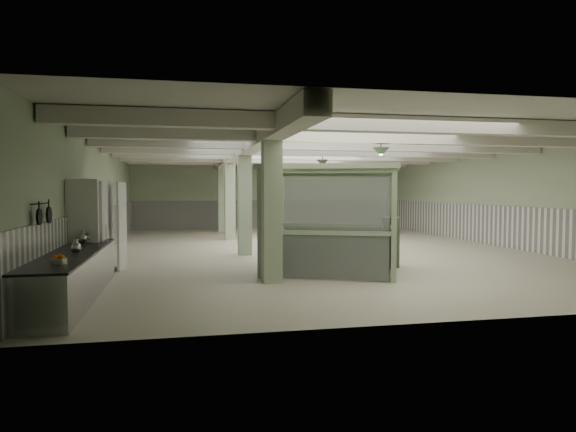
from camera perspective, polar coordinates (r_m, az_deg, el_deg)
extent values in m
plane|color=silver|center=(18.04, 2.71, -3.70)|extent=(20.00, 20.00, 0.00)
cube|color=beige|center=(17.98, 2.74, 7.77)|extent=(14.00, 20.00, 0.02)
cube|color=#A8BB96|center=(27.71, -2.49, 2.37)|extent=(14.00, 0.02, 3.60)
cube|color=#A8BB96|center=(8.62, 19.68, 0.81)|extent=(14.00, 0.02, 3.60)
cube|color=#A8BB96|center=(17.53, -20.03, 1.83)|extent=(0.02, 20.00, 3.60)
cube|color=#A8BB96|center=(20.82, 21.73, 1.95)|extent=(0.02, 20.00, 3.60)
cube|color=white|center=(17.57, -19.89, -1.60)|extent=(0.05, 19.90, 1.50)
cube|color=white|center=(20.84, 21.61, -0.94)|extent=(0.05, 19.90, 1.50)
cube|color=white|center=(27.72, -2.47, 0.20)|extent=(13.90, 0.05, 1.50)
cube|color=silver|center=(17.51, -5.27, 7.17)|extent=(0.45, 19.90, 0.40)
cube|color=silver|center=(10.91, 12.85, 9.86)|extent=(13.90, 0.35, 0.32)
cube|color=silver|center=(13.21, 8.27, 8.69)|extent=(13.90, 0.35, 0.32)
cube|color=silver|center=(15.57, 5.07, 7.84)|extent=(13.90, 0.35, 0.32)
cube|color=silver|center=(17.97, 2.73, 7.20)|extent=(13.90, 0.35, 0.32)
cube|color=silver|center=(20.39, 0.95, 6.70)|extent=(13.90, 0.35, 0.32)
cube|color=silver|center=(22.83, -0.44, 6.30)|extent=(13.90, 0.35, 0.32)
cube|color=silver|center=(25.28, -1.57, 5.98)|extent=(13.90, 0.35, 0.32)
cube|color=#B2C8A1|center=(11.52, -1.81, 1.49)|extent=(0.42, 0.42, 3.60)
cube|color=#B2C8A1|center=(16.47, -4.85, 1.93)|extent=(0.42, 0.42, 3.60)
cube|color=#B2C8A1|center=(21.44, -6.48, 2.17)|extent=(0.42, 0.42, 3.60)
cube|color=#B2C8A1|center=(25.43, -7.32, 2.29)|extent=(0.42, 0.42, 3.60)
cylinder|color=black|center=(10.04, -25.81, 1.25)|extent=(0.02, 1.20, 0.02)
cone|color=#2D3B2C|center=(13.35, 10.28, 7.01)|extent=(0.44, 0.44, 0.22)
cone|color=#2D3B2C|center=(18.56, 3.84, 5.92)|extent=(0.44, 0.44, 0.22)
cone|color=#2D3B2C|center=(23.41, 0.52, 5.32)|extent=(0.44, 0.44, 0.22)
cube|color=#A8A8AC|center=(10.67, -22.81, -6.21)|extent=(0.87, 5.18, 0.88)
cube|color=black|center=(10.61, -22.86, -3.80)|extent=(0.91, 5.22, 0.04)
cylinder|color=#B2B2B7|center=(9.01, -24.10, -4.66)|extent=(0.32, 0.32, 0.09)
cylinder|color=black|center=(9.75, -25.92, -0.09)|extent=(0.04, 0.29, 0.29)
cylinder|color=black|center=(10.39, -25.03, 0.11)|extent=(0.04, 0.31, 0.31)
cube|color=white|center=(13.54, -20.93, -0.89)|extent=(0.67, 2.69, 2.46)
cube|color=white|center=(12.88, -19.75, -1.06)|extent=(0.06, 1.01, 2.36)
cube|color=white|center=(14.20, -18.53, -0.68)|extent=(0.15, 1.01, 2.36)
cube|color=silver|center=(12.88, -19.57, -1.06)|extent=(0.02, 0.05, 0.30)
cube|color=silver|center=(14.09, -18.90, -0.71)|extent=(0.02, 0.05, 0.30)
cube|color=#ACC39C|center=(12.06, -3.10, -0.90)|extent=(0.16, 0.16, 2.57)
cube|color=#ACC39C|center=(14.57, -0.74, -0.22)|extent=(0.16, 0.16, 2.57)
cube|color=#ACC39C|center=(11.73, 11.71, -1.07)|extent=(0.16, 0.16, 2.57)
cube|color=#ACC39C|center=(14.30, 11.47, -0.34)|extent=(0.16, 0.16, 2.57)
cube|color=#ACC39C|center=(13.06, 4.83, 5.30)|extent=(4.15, 3.87, 0.12)
cube|color=silver|center=(11.87, 4.18, -4.53)|extent=(2.69, 1.15, 1.05)
cube|color=silver|center=(11.77, 4.21, 1.42)|extent=(2.69, 1.15, 1.22)
cube|color=silver|center=(14.41, 5.29, -3.20)|extent=(2.69, 1.15, 1.05)
cube|color=silver|center=(14.33, 5.32, 1.69)|extent=(2.69, 1.15, 1.22)
cube|color=silver|center=(13.38, -1.81, -3.67)|extent=(0.95, 2.22, 1.05)
cube|color=silver|center=(13.29, -1.82, 1.60)|extent=(0.95, 2.22, 1.22)
cube|color=silver|center=(13.08, 11.55, -3.88)|extent=(0.95, 2.22, 1.05)
cube|color=silver|center=(12.99, 11.60, 1.51)|extent=(0.95, 2.22, 1.22)
cube|color=#5A5E4E|center=(14.25, 11.34, -2.83)|extent=(0.62, 0.73, 1.34)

